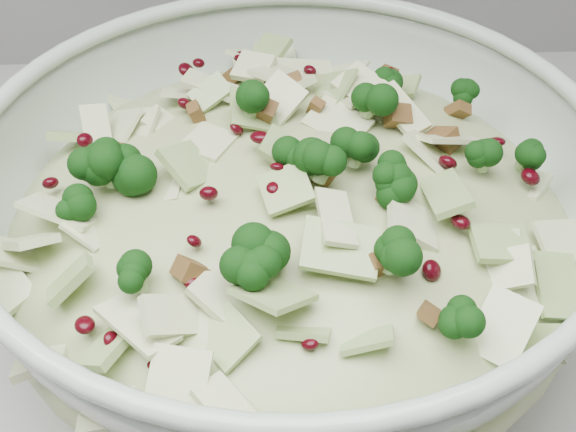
{
  "coord_description": "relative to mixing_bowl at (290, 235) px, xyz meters",
  "views": [
    {
      "loc": [
        -0.32,
        1.21,
        1.35
      ],
      "look_at": [
        -0.31,
        1.58,
        1.02
      ],
      "focal_mm": 50.0,
      "sensor_mm": 36.0,
      "label": 1
    }
  ],
  "objects": [
    {
      "name": "mixing_bowl",
      "position": [
        0.0,
        0.0,
        0.0
      ],
      "size": [
        0.52,
        0.52,
        0.16
      ],
      "rotation": [
        0.0,
        0.0,
        0.33
      ],
      "color": "#ADBFB1",
      "rests_on": "counter"
    },
    {
      "name": "salad",
      "position": [
        0.0,
        -0.0,
        0.03
      ],
      "size": [
        0.47,
        0.47,
        0.16
      ],
      "rotation": [
        0.0,
        0.0,
        0.29
      ],
      "color": "#9FAA74",
      "rests_on": "mixing_bowl"
    }
  ]
}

